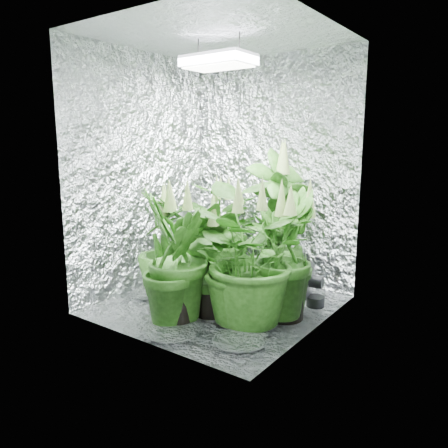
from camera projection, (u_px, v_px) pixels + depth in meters
ground at (219, 305)px, 3.44m from camera, size 1.60×1.60×0.00m
walls at (218, 178)px, 3.25m from camera, size 1.62×1.62×2.00m
ceiling at (218, 35)px, 3.06m from camera, size 1.60×1.60×0.01m
grow_lamp at (218, 61)px, 3.10m from camera, size 0.50×0.30×0.22m
plant_a at (224, 230)px, 4.03m from camera, size 0.94×0.94×0.97m
plant_b at (281, 221)px, 3.73m from camera, size 0.84×0.84×1.28m
plant_c at (284, 257)px, 3.11m from camera, size 0.64×0.64×1.01m
plant_d at (166, 247)px, 3.51m from camera, size 0.62×0.62×0.93m
plant_e at (244, 257)px, 2.95m from camera, size 1.04×1.04×1.04m
plant_f at (211, 260)px, 3.19m from camera, size 0.60×0.60×0.92m
plant_g at (174, 259)px, 2.97m from camera, size 0.65×0.65×1.03m
circulation_fan at (312, 287)px, 3.39m from camera, size 0.16×0.31×0.36m
plant_label at (178, 286)px, 2.95m from camera, size 0.05×0.03×0.08m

